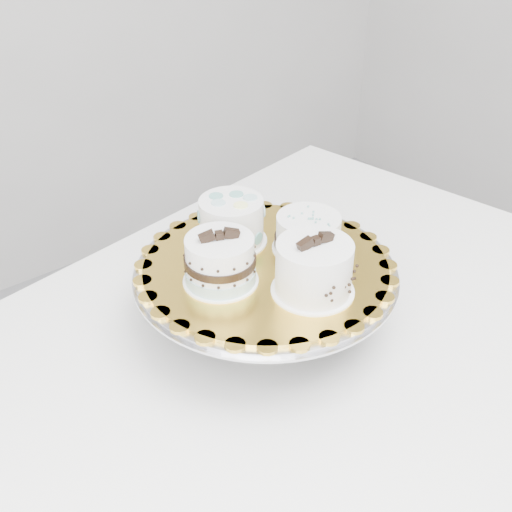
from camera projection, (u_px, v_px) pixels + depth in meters
table at (277, 376)px, 1.05m from camera, size 1.42×1.07×0.75m
cake_stand at (265, 285)px, 1.01m from camera, size 0.41×0.41×0.11m
cake_board at (266, 265)px, 0.99m from camera, size 0.46×0.46×0.01m
cake_swirl at (314, 269)px, 0.91m from camera, size 0.12×0.12×0.10m
cake_banded at (220, 262)px, 0.93m from camera, size 0.13×0.13×0.09m
cake_dots at (231, 221)px, 1.02m from camera, size 0.14×0.14×0.08m
cake_ribbon at (309, 234)px, 1.01m from camera, size 0.12×0.12×0.06m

